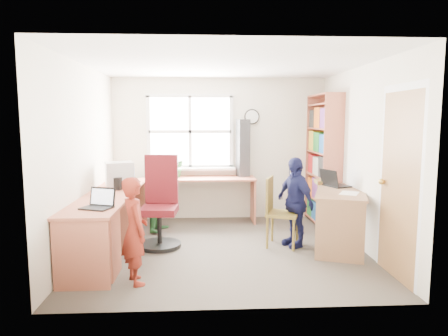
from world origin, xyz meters
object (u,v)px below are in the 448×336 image
cd_tower (243,148)px  person_green (162,194)px  bookshelf (323,163)px  laptop_right (333,182)px  person_navy (295,202)px  swivel_chair (160,207)px  l_desk (120,222)px  potted_plant (179,169)px  crt_monitor (120,175)px  person_red (135,231)px  laptop_left (99,203)px  wooden_chair (278,209)px  right_desk (340,206)px

cd_tower → person_green: 1.57m
bookshelf → laptop_right: bookshelf is taller
bookshelf → person_green: bearing=-174.4°
bookshelf → person_navy: bearing=-122.9°
swivel_chair → l_desk: bearing=-128.1°
potted_plant → person_navy: bearing=-40.3°
crt_monitor → person_red: 1.66m
person_red → person_navy: size_ratio=0.93×
l_desk → bookshelf: (2.96, 1.47, 0.55)m
potted_plant → person_navy: person_navy is taller
laptop_left → person_navy: 2.53m
l_desk → potted_plant: potted_plant is taller
wooden_chair → crt_monitor: 2.25m
l_desk → crt_monitor: bearing=100.8°
bookshelf → cd_tower: (-1.26, 0.34, 0.23)m
l_desk → swivel_chair: 0.66m
right_desk → laptop_right: 0.40m
person_red → swivel_chair: bearing=-31.1°
right_desk → wooden_chair: 0.84m
person_red → person_navy: (1.94, 1.14, 0.04)m
bookshelf → cd_tower: 1.33m
laptop_left → cd_tower: (1.80, 2.32, 0.43)m
l_desk → person_navy: 2.29m
right_desk → swivel_chair: size_ratio=1.19×
laptop_right → person_green: size_ratio=0.38×
bookshelf → laptop_right: bearing=-97.0°
swivel_chair → person_navy: (1.81, -0.11, 0.08)m
laptop_left → person_green: 1.81m
person_red → laptop_right: bearing=-86.5°
l_desk → person_green: person_green is taller
swivel_chair → laptop_left: 1.17m
laptop_left → crt_monitor: bearing=112.4°
bookshelf → crt_monitor: 3.18m
laptop_right → person_red: 2.91m
wooden_chair → person_red: person_red is taller
crt_monitor → cd_tower: (1.84, 1.03, 0.29)m
potted_plant → wooden_chair: bearing=-44.2°
potted_plant → person_navy: size_ratio=0.24×
person_red → person_green: size_ratio=0.97×
wooden_chair → person_red: (-1.71, -1.16, 0.05)m
swivel_chair → potted_plant: 1.34m
right_desk → crt_monitor: bearing=-169.7°
right_desk → person_navy: bearing=-166.1°
l_desk → potted_plant: 1.92m
wooden_chair → person_navy: (0.23, -0.02, 0.10)m
cd_tower → wooden_chair: bearing=-94.0°
right_desk → potted_plant: bearing=166.4°
laptop_left → potted_plant: size_ratio=1.35×
bookshelf → person_red: size_ratio=1.87×
crt_monitor → person_navy: person_navy is taller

